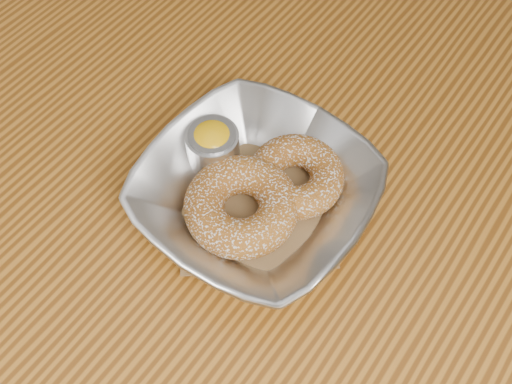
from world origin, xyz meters
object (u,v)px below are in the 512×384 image
Objects in this scene: table at (307,253)px; serving_bowl at (256,194)px; ramekin at (213,147)px; donut_back at (296,176)px; donut_front at (241,206)px.

serving_bowl is at bearing -144.37° from table.
ramekin reaches higher than serving_bowl.
donut_back is (0.02, 0.04, 0.00)m from serving_bowl.
ramekin is (-0.06, 0.01, 0.01)m from serving_bowl.
donut_front is 0.07m from ramekin.
donut_front is (-0.05, -0.05, 0.13)m from table.
serving_bowl is at bearing 83.44° from donut_front.
serving_bowl is 0.04m from donut_back.
donut_front is (-0.00, -0.02, 0.00)m from serving_bowl.
donut_front is at bearing -109.76° from donut_back.
table is 0.14m from serving_bowl.
donut_front is 2.04× the size of ramekin.
donut_back is at bearing 168.58° from table.
serving_bowl is at bearing -13.09° from ramekin.
donut_front reaches higher than table.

